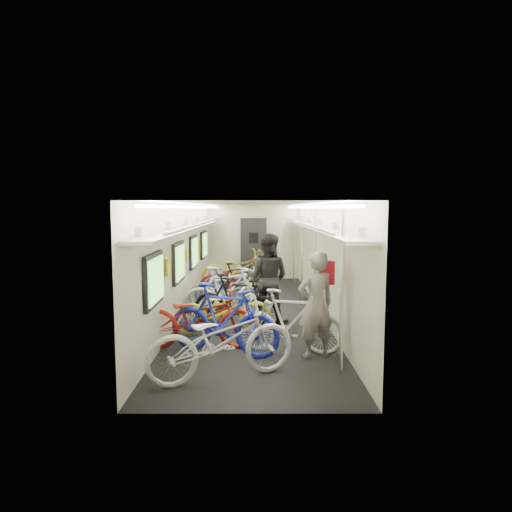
{
  "coord_description": "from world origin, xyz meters",
  "views": [
    {
      "loc": [
        0.07,
        -9.94,
        2.32
      ],
      "look_at": [
        0.08,
        1.16,
        1.15
      ],
      "focal_mm": 32.0,
      "sensor_mm": 36.0,
      "label": 1
    }
  ],
  "objects_px": {
    "backpack": "(326,273)",
    "bicycle_0": "(222,340)",
    "passenger_near": "(316,305)",
    "passenger_mid": "(268,278)",
    "bicycle_1": "(223,320)"
  },
  "relations": [
    {
      "from": "backpack",
      "to": "bicycle_0",
      "type": "bearing_deg",
      "value": -149.52
    },
    {
      "from": "bicycle_0",
      "to": "backpack",
      "type": "relative_size",
      "value": 5.5
    },
    {
      "from": "passenger_near",
      "to": "passenger_mid",
      "type": "bearing_deg",
      "value": -93.03
    },
    {
      "from": "bicycle_1",
      "to": "passenger_mid",
      "type": "distance_m",
      "value": 2.22
    },
    {
      "from": "bicycle_0",
      "to": "passenger_near",
      "type": "relative_size",
      "value": 1.26
    },
    {
      "from": "bicycle_0",
      "to": "backpack",
      "type": "height_order",
      "value": "backpack"
    },
    {
      "from": "bicycle_0",
      "to": "backpack",
      "type": "distance_m",
      "value": 2.18
    },
    {
      "from": "passenger_near",
      "to": "backpack",
      "type": "bearing_deg",
      "value": -141.07
    },
    {
      "from": "bicycle_0",
      "to": "passenger_mid",
      "type": "distance_m",
      "value": 3.21
    },
    {
      "from": "bicycle_1",
      "to": "passenger_near",
      "type": "distance_m",
      "value": 1.47
    },
    {
      "from": "bicycle_0",
      "to": "backpack",
      "type": "bearing_deg",
      "value": -74.52
    },
    {
      "from": "passenger_near",
      "to": "backpack",
      "type": "distance_m",
      "value": 0.6
    },
    {
      "from": "bicycle_0",
      "to": "bicycle_1",
      "type": "xyz_separation_m",
      "value": [
        -0.06,
        1.05,
        0.02
      ]
    },
    {
      "from": "bicycle_0",
      "to": "passenger_mid",
      "type": "bearing_deg",
      "value": -36.56
    },
    {
      "from": "bicycle_0",
      "to": "passenger_near",
      "type": "distance_m",
      "value": 1.71
    }
  ]
}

